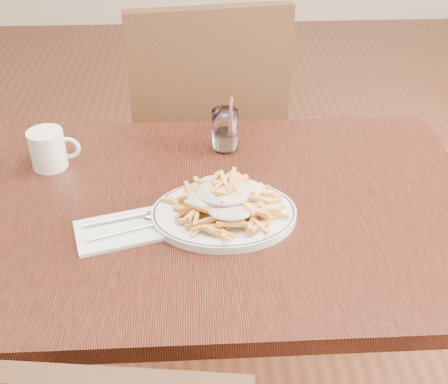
{
  "coord_description": "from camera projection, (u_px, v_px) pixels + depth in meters",
  "views": [
    {
      "loc": [
        -0.05,
        -1.03,
        1.51
      ],
      "look_at": [
        0.0,
        -0.05,
        0.82
      ],
      "focal_mm": 45.0,
      "sensor_mm": 36.0,
      "label": 1
    }
  ],
  "objects": [
    {
      "name": "cutlery",
      "position": [
        119.0,
        226.0,
        1.19
      ],
      "size": [
        0.19,
        0.12,
        0.01
      ],
      "color": "silver",
      "rests_on": "napkin"
    },
    {
      "name": "fries_plate",
      "position": [
        224.0,
        214.0,
        1.23
      ],
      "size": [
        0.35,
        0.31,
        0.02
      ],
      "color": "white",
      "rests_on": "table"
    },
    {
      "name": "table",
      "position": [
        221.0,
        230.0,
        1.32
      ],
      "size": [
        1.2,
        0.8,
        0.75
      ],
      "color": "black",
      "rests_on": "ground"
    },
    {
      "name": "chair_far",
      "position": [
        206.0,
        130.0,
        1.89
      ],
      "size": [
        0.54,
        0.54,
        1.04
      ],
      "color": "#331E11",
      "rests_on": "ground"
    },
    {
      "name": "water_glass",
      "position": [
        225.0,
        133.0,
        1.45
      ],
      "size": [
        0.07,
        0.07,
        0.15
      ],
      "color": "white",
      "rests_on": "table"
    },
    {
      "name": "napkin",
      "position": [
        119.0,
        231.0,
        1.19
      ],
      "size": [
        0.2,
        0.16,
        0.01
      ],
      "primitive_type": "cube",
      "rotation": [
        0.0,
        0.0,
        0.27
      ],
      "color": "silver",
      "rests_on": "table"
    },
    {
      "name": "coffee_mug",
      "position": [
        49.0,
        149.0,
        1.38
      ],
      "size": [
        0.12,
        0.09,
        0.1
      ],
      "color": "white",
      "rests_on": "table"
    },
    {
      "name": "loaded_fries",
      "position": [
        224.0,
        197.0,
        1.2
      ],
      "size": [
        0.27,
        0.23,
        0.07
      ],
      "color": "gold",
      "rests_on": "fries_plate"
    }
  ]
}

